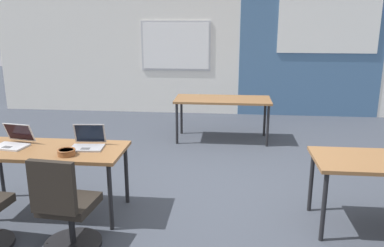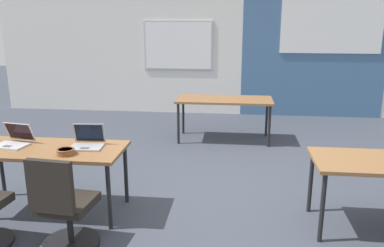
{
  "view_description": "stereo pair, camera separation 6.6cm",
  "coord_description": "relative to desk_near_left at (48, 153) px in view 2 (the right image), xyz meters",
  "views": [
    {
      "loc": [
        0.12,
        -4.3,
        2.03
      ],
      "look_at": [
        -0.33,
        0.31,
        0.78
      ],
      "focal_mm": 36.8,
      "sensor_mm": 36.0,
      "label": 1
    },
    {
      "loc": [
        0.19,
        -4.3,
        2.03
      ],
      "look_at": [
        -0.33,
        0.31,
        0.78
      ],
      "focal_mm": 36.8,
      "sensor_mm": 36.0,
      "label": 2
    }
  ],
  "objects": [
    {
      "name": "desk_far_center",
      "position": [
        1.75,
        2.8,
        0.0
      ],
      "size": [
        1.6,
        0.7,
        0.72
      ],
      "color": "brown",
      "rests_on": "ground"
    },
    {
      "name": "chair_near_left_inner",
      "position": [
        0.46,
        -0.69,
        -0.28
      ],
      "size": [
        0.52,
        0.56,
        0.92
      ],
      "rotation": [
        0.0,
        0.0,
        3.05
      ],
      "color": "black",
      "rests_on": "ground"
    },
    {
      "name": "snack_bowl",
      "position": [
        0.28,
        -0.18,
        0.1
      ],
      "size": [
        0.18,
        0.18,
        0.06
      ],
      "color": "brown",
      "rests_on": "desk_near_left"
    },
    {
      "name": "laptop_near_left_inner",
      "position": [
        0.41,
        0.08,
        0.11
      ],
      "size": [
        0.35,
        0.31,
        0.23
      ],
      "rotation": [
        0.0,
        0.0,
        0.08
      ],
      "color": "#9E9EA3",
      "rests_on": "desk_near_left"
    },
    {
      "name": "desk_near_left",
      "position": [
        0.0,
        0.0,
        0.0
      ],
      "size": [
        1.6,
        0.7,
        0.72
      ],
      "color": "brown",
      "rests_on": "ground"
    },
    {
      "name": "back_wall_assembly",
      "position": [
        1.79,
        4.8,
        0.75
      ],
      "size": [
        10.0,
        0.27,
        2.8
      ],
      "color": "silver",
      "rests_on": "ground"
    },
    {
      "name": "ground_plane",
      "position": [
        1.75,
        0.6,
        -0.66
      ],
      "size": [
        24.0,
        24.0,
        0.0
      ],
      "color": "#383D47"
    },
    {
      "name": "laptop_near_left_end",
      "position": [
        -0.39,
        0.05,
        0.11
      ],
      "size": [
        0.38,
        0.37,
        0.22
      ],
      "rotation": [
        0.0,
        0.0,
        -0.16
      ],
      "color": "#B7B7BC",
      "rests_on": "desk_near_left"
    }
  ]
}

